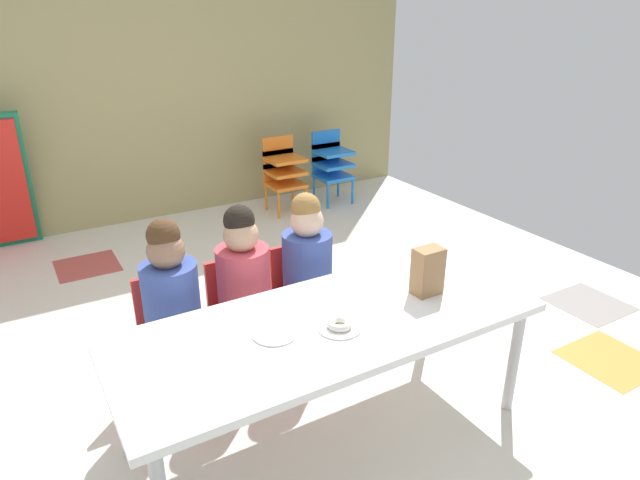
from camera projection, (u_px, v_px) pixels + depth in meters
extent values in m
cube|color=silver|center=(239.00, 377.00, 2.90)|extent=(5.80, 5.24, 0.02)
cube|color=gray|center=(589.00, 304.00, 3.59)|extent=(0.43, 0.43, 0.00)
cube|color=#B24C47|center=(87.00, 266.00, 4.12)|extent=(0.43, 0.43, 0.00)
cube|color=orange|center=(610.00, 360.00, 3.03)|extent=(0.43, 0.43, 0.00)
cube|color=silver|center=(393.00, 281.00, 3.89)|extent=(0.43, 0.43, 0.00)
cube|color=tan|center=(102.00, 70.00, 4.47)|extent=(5.80, 0.10, 2.61)
cube|color=white|center=(329.00, 324.00, 2.31)|extent=(1.79, 0.73, 0.04)
cylinder|color=#B2B2B7|center=(514.00, 360.00, 2.57)|extent=(0.05, 0.05, 0.54)
cylinder|color=#B2B2B7|center=(121.00, 404.00, 2.29)|extent=(0.05, 0.05, 0.54)
cylinder|color=#B2B2B7|center=(427.00, 304.00, 3.05)|extent=(0.05, 0.05, 0.54)
cube|color=red|center=(177.00, 342.00, 2.65)|extent=(0.32, 0.30, 0.03)
cube|color=red|center=(164.00, 302.00, 2.71)|extent=(0.29, 0.02, 0.30)
cylinder|color=#384C99|center=(172.00, 302.00, 2.56)|extent=(0.29, 0.29, 0.38)
sphere|color=#8C664C|center=(166.00, 251.00, 2.46)|extent=(0.17, 0.17, 0.17)
sphere|color=#472D19|center=(163.00, 235.00, 2.44)|extent=(0.15, 0.15, 0.15)
cylinder|color=red|center=(158.00, 393.00, 2.54)|extent=(0.02, 0.02, 0.28)
cylinder|color=red|center=(217.00, 374.00, 2.67)|extent=(0.02, 0.02, 0.28)
cylinder|color=red|center=(144.00, 364.00, 2.74)|extent=(0.02, 0.02, 0.28)
cylinder|color=red|center=(198.00, 347.00, 2.87)|extent=(0.02, 0.02, 0.28)
cube|color=red|center=(246.00, 322.00, 2.82)|extent=(0.32, 0.30, 0.03)
cube|color=red|center=(233.00, 284.00, 2.88)|extent=(0.29, 0.02, 0.30)
cylinder|color=#BF3F4C|center=(244.00, 284.00, 2.73)|extent=(0.29, 0.29, 0.38)
sphere|color=tan|center=(241.00, 235.00, 2.63)|extent=(0.17, 0.17, 0.17)
sphere|color=black|center=(239.00, 220.00, 2.61)|extent=(0.15, 0.15, 0.15)
cylinder|color=red|center=(232.00, 369.00, 2.71)|extent=(0.02, 0.02, 0.28)
cylinder|color=red|center=(283.00, 352.00, 2.84)|extent=(0.02, 0.02, 0.28)
cylinder|color=red|center=(213.00, 343.00, 2.91)|extent=(0.02, 0.02, 0.28)
cylinder|color=red|center=(262.00, 328.00, 3.04)|extent=(0.02, 0.02, 0.28)
cube|color=red|center=(308.00, 304.00, 2.98)|extent=(0.32, 0.30, 0.03)
cube|color=red|center=(294.00, 269.00, 3.04)|extent=(0.29, 0.02, 0.30)
cylinder|color=#384C99|center=(307.00, 268.00, 2.90)|extent=(0.32, 0.32, 0.38)
sphere|color=beige|center=(307.00, 221.00, 2.80)|extent=(0.17, 0.17, 0.17)
sphere|color=olive|center=(306.00, 207.00, 2.78)|extent=(0.15, 0.15, 0.15)
cylinder|color=red|center=(297.00, 347.00, 2.87)|extent=(0.02, 0.02, 0.28)
cylinder|color=red|center=(342.00, 332.00, 3.00)|extent=(0.02, 0.02, 0.28)
cylinder|color=red|center=(275.00, 324.00, 3.08)|extent=(0.02, 0.02, 0.28)
cylinder|color=red|center=(318.00, 311.00, 3.21)|extent=(0.02, 0.02, 0.28)
cube|color=orange|center=(286.00, 185.00, 5.10)|extent=(0.32, 0.30, 0.03)
cube|color=orange|center=(279.00, 172.00, 5.18)|extent=(0.30, 0.02, 0.18)
cube|color=orange|center=(285.00, 172.00, 5.05)|extent=(0.32, 0.30, 0.03)
cube|color=orange|center=(278.00, 159.00, 5.13)|extent=(0.30, 0.02, 0.18)
cube|color=orange|center=(285.00, 159.00, 5.01)|extent=(0.32, 0.30, 0.03)
cube|color=orange|center=(278.00, 146.00, 5.08)|extent=(0.30, 0.02, 0.18)
cylinder|color=orange|center=(279.00, 205.00, 4.98)|extent=(0.02, 0.02, 0.26)
cylinder|color=orange|center=(306.00, 200.00, 5.11)|extent=(0.02, 0.02, 0.26)
cylinder|color=orange|center=(266.00, 197.00, 5.19)|extent=(0.02, 0.02, 0.26)
cylinder|color=orange|center=(293.00, 192.00, 5.32)|extent=(0.02, 0.02, 0.26)
cube|color=blue|center=(333.00, 177.00, 5.34)|extent=(0.32, 0.30, 0.03)
cube|color=blue|center=(326.00, 164.00, 5.42)|extent=(0.30, 0.02, 0.18)
cube|color=blue|center=(333.00, 164.00, 5.30)|extent=(0.32, 0.30, 0.03)
cube|color=blue|center=(326.00, 152.00, 5.37)|extent=(0.30, 0.02, 0.18)
cube|color=blue|center=(334.00, 152.00, 5.25)|extent=(0.32, 0.30, 0.03)
cube|color=blue|center=(326.00, 140.00, 5.32)|extent=(0.30, 0.02, 0.18)
cylinder|color=blue|center=(328.00, 195.00, 5.22)|extent=(0.02, 0.02, 0.26)
cylinder|color=blue|center=(353.00, 191.00, 5.36)|extent=(0.02, 0.02, 0.26)
cylinder|color=blue|center=(314.00, 188.00, 5.43)|extent=(0.02, 0.02, 0.26)
cylinder|color=blue|center=(338.00, 184.00, 5.56)|extent=(0.02, 0.02, 0.26)
cube|color=#9E754C|center=(428.00, 271.00, 2.49)|extent=(0.13, 0.09, 0.22)
cylinder|color=white|center=(340.00, 328.00, 2.25)|extent=(0.18, 0.18, 0.01)
cylinder|color=white|center=(275.00, 334.00, 2.21)|extent=(0.18, 0.18, 0.01)
torus|color=white|center=(340.00, 324.00, 2.24)|extent=(0.10, 0.10, 0.03)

